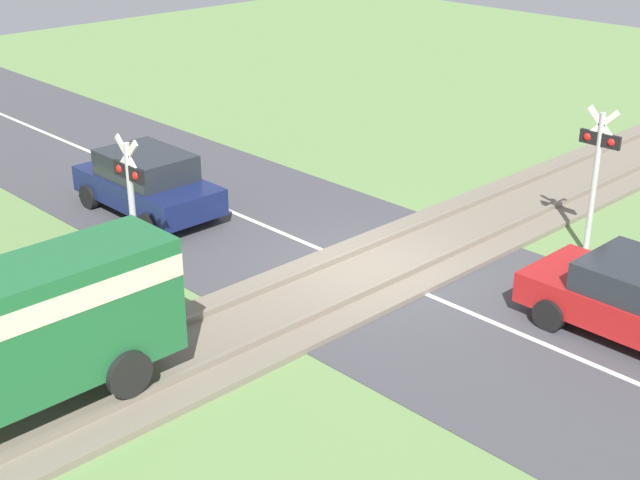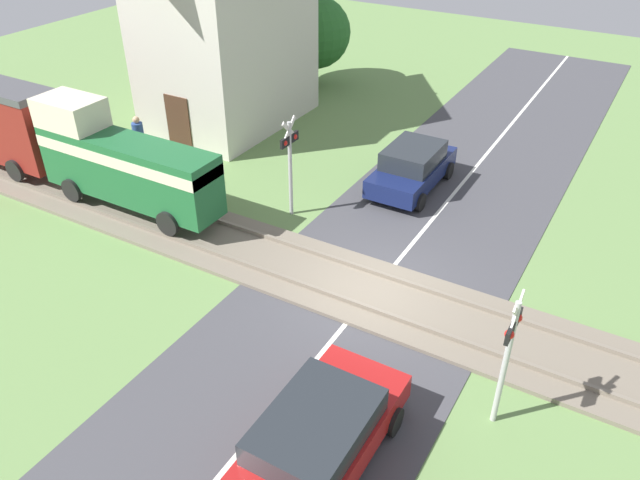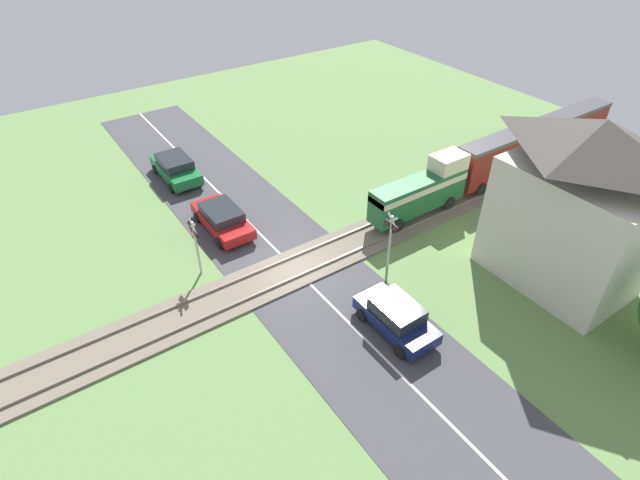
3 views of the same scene
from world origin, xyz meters
name	(u,v)px [view 2 (image 2 of 3)]	position (x,y,z in m)	size (l,w,h in m)	color
ground_plane	(371,294)	(0.00, 0.00, 0.00)	(60.00, 60.00, 0.00)	#66894C
road_surface	(371,294)	(0.00, 0.00, 0.01)	(48.00, 6.40, 0.02)	#424247
track_bed	(371,292)	(0.00, 0.00, 0.07)	(2.80, 48.00, 0.24)	#756B5B
car_near_crossing	(316,440)	(-5.27, -1.44, 0.74)	(4.54, 2.06, 1.39)	#A81919
car_far_side	(412,167)	(5.97, 1.44, 0.79)	(3.92, 1.90, 1.52)	#141E4C
crossing_signal_west_approach	(509,346)	(-2.47, -4.02, 2.05)	(0.90, 0.18, 3.20)	#B7B7B7
crossing_signal_east_approach	(290,155)	(2.47, 4.02, 2.05)	(0.90, 0.18, 3.20)	#B7B7B7
station_building	(226,22)	(7.69, 10.23, 4.04)	(7.03, 4.83, 8.30)	beige
pedestrian_by_station	(139,139)	(3.10, 11.01, 0.74)	(0.40, 0.40, 1.62)	#2D4C8E
tree_by_station	(315,32)	(13.45, 9.63, 2.41)	(3.28, 3.28, 4.05)	brown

